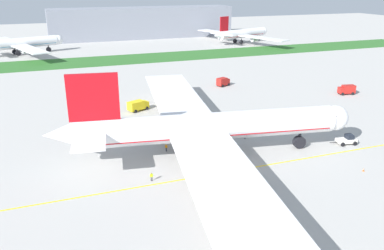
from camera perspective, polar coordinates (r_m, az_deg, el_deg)
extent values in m
plane|color=#ADAAA5|center=(76.48, 5.66, -5.52)|extent=(600.00, 600.00, 0.00)
cube|color=yellow|center=(74.16, 6.63, -6.40)|extent=(280.00, 0.36, 0.01)
cube|color=#2D6628|center=(181.22, -10.30, 9.16)|extent=(320.00, 24.00, 0.10)
cylinder|color=white|center=(77.40, 2.43, -0.22)|extent=(51.00, 13.39, 5.43)
cube|color=#B20C14|center=(77.73, 2.42, -0.87)|extent=(48.93, 12.64, 0.65)
sphere|color=white|center=(87.45, 19.82, 0.97)|extent=(5.16, 5.16, 5.16)
cone|color=white|center=(76.01, -18.43, -1.32)|extent=(6.62, 5.50, 4.61)
cube|color=#B20C14|center=(73.35, -13.95, 3.86)|extent=(9.11, 1.98, 8.68)
cube|color=white|center=(80.42, -14.17, 0.57)|extent=(6.89, 9.46, 0.38)
cube|color=white|center=(70.25, -14.50, -2.29)|extent=(6.89, 9.46, 0.38)
cube|color=white|center=(101.05, -2.38, 4.20)|extent=(18.26, 46.90, 0.43)
cube|color=white|center=(54.67, 6.16, -10.12)|extent=(18.26, 46.90, 0.43)
cylinder|color=#B7BABF|center=(92.07, -0.43, 1.58)|extent=(5.56, 3.76, 2.98)
cylinder|color=black|center=(92.56, 1.14, 1.68)|extent=(0.94, 3.17, 3.13)
cylinder|color=#B7BABF|center=(64.50, 4.71, -6.79)|extent=(5.56, 3.76, 2.98)
cylinder|color=black|center=(65.20, 6.91, -6.57)|extent=(0.94, 3.17, 3.13)
cylinder|color=black|center=(85.13, 15.13, -1.72)|extent=(0.57, 0.57, 2.10)
cylinder|color=black|center=(85.51, 15.07, -2.38)|extent=(2.73, 1.55, 2.58)
cylinder|color=black|center=(80.56, -0.89, -2.24)|extent=(0.57, 0.57, 2.10)
cylinder|color=black|center=(80.97, -0.89, -2.93)|extent=(2.73, 1.55, 2.58)
cylinder|color=black|center=(75.40, -0.11, -3.84)|extent=(0.57, 0.57, 2.10)
cylinder|color=black|center=(75.83, -0.11, -4.57)|extent=(2.73, 1.55, 2.58)
cube|color=black|center=(86.84, 19.41, 1.36)|extent=(2.52, 4.32, 0.98)
sphere|color=black|center=(77.78, -11.99, -0.16)|extent=(0.38, 0.38, 0.38)
sphere|color=black|center=(77.81, -8.45, 0.07)|extent=(0.38, 0.38, 0.38)
sphere|color=black|center=(78.14, -4.92, 0.30)|extent=(0.38, 0.38, 0.38)
sphere|color=black|center=(78.76, -1.43, 0.53)|extent=(0.38, 0.38, 0.38)
sphere|color=black|center=(79.67, 1.99, 0.76)|extent=(0.38, 0.38, 0.38)
sphere|color=black|center=(80.86, 5.32, 0.97)|extent=(0.38, 0.38, 0.38)
sphere|color=black|center=(82.32, 8.55, 1.18)|extent=(0.38, 0.38, 0.38)
sphere|color=black|center=(84.03, 11.65, 1.37)|extent=(0.38, 0.38, 0.38)
sphere|color=black|center=(85.97, 14.62, 1.55)|extent=(0.38, 0.38, 0.38)
cube|color=white|center=(90.82, 21.18, -2.06)|extent=(4.32, 2.74, 0.77)
cube|color=black|center=(90.85, 21.57, -1.54)|extent=(1.69, 1.82, 0.90)
cylinder|color=black|center=(89.42, 19.57, -2.36)|extent=(1.80, 0.40, 0.12)
cylinder|color=black|center=(89.40, 20.73, -2.61)|extent=(0.94, 0.49, 0.90)
cylinder|color=black|center=(91.06, 20.05, -2.12)|extent=(0.94, 0.49, 0.90)
cylinder|color=black|center=(90.89, 22.25, -2.45)|extent=(0.94, 0.49, 0.90)
cylinder|color=black|center=(92.52, 21.55, -1.97)|extent=(0.94, 0.49, 0.90)
cylinder|color=black|center=(70.08, -5.72, -7.65)|extent=(0.11, 0.11, 0.79)
cylinder|color=#BFE519|center=(69.82, -5.63, -7.17)|extent=(0.09, 0.09, 0.50)
cylinder|color=black|center=(70.04, -5.87, -7.67)|extent=(0.11, 0.11, 0.79)
cylinder|color=#BFE519|center=(69.72, -6.00, -7.22)|extent=(0.09, 0.09, 0.50)
cube|color=#BFE519|center=(69.75, -5.81, -7.17)|extent=(0.41, 0.23, 0.56)
sphere|color=#8C6647|center=(69.57, -5.83, -6.88)|extent=(0.21, 0.21, 0.21)
cylinder|color=black|center=(88.33, 7.61, -1.71)|extent=(0.13, 0.13, 0.88)
cylinder|color=#BFE519|center=(87.94, 7.67, -1.31)|extent=(0.10, 0.10, 0.56)
cylinder|color=black|center=(88.51, 7.55, -1.67)|extent=(0.13, 0.13, 0.88)
cylinder|color=#BFE519|center=(88.38, 7.53, -1.20)|extent=(0.10, 0.10, 0.56)
cube|color=#BFE519|center=(88.15, 7.60, -1.24)|extent=(0.28, 0.48, 0.62)
sphere|color=brown|center=(87.99, 7.62, -0.97)|extent=(0.24, 0.24, 0.24)
cylinder|color=black|center=(81.48, -3.75, -3.50)|extent=(0.12, 0.12, 0.82)
cylinder|color=orange|center=(81.31, -3.84, -3.04)|extent=(0.10, 0.10, 0.52)
cylinder|color=black|center=(81.37, -3.65, -3.53)|extent=(0.12, 0.12, 0.82)
cylinder|color=orange|center=(81.02, -3.58, -3.12)|extent=(0.10, 0.10, 0.52)
cube|color=orange|center=(81.15, -3.71, -3.06)|extent=(0.43, 0.49, 0.58)
sphere|color=tan|center=(80.99, -3.71, -2.79)|extent=(0.22, 0.22, 0.22)
cube|color=#F2590C|center=(79.67, 23.29, -6.06)|extent=(0.36, 0.36, 0.03)
cone|color=#F2590C|center=(79.55, 23.32, -5.87)|extent=(0.28, 0.28, 0.55)
cylinder|color=white|center=(79.54, 23.32, -5.86)|extent=(0.17, 0.17, 0.06)
cube|color=#B21E19|center=(132.24, 4.32, 6.22)|extent=(3.88, 3.32, 2.33)
cube|color=#B21E19|center=(133.81, 4.93, 6.24)|extent=(2.00, 2.47, 1.79)
cube|color=#263347|center=(134.15, 5.10, 6.43)|extent=(0.80, 1.76, 0.79)
cylinder|color=black|center=(134.75, 4.56, 5.96)|extent=(0.95, 0.62, 0.90)
cylinder|color=black|center=(133.30, 5.27, 5.78)|extent=(0.95, 0.62, 0.90)
cylinder|color=black|center=(132.67, 3.71, 5.76)|extent=(0.95, 0.62, 0.90)
cylinder|color=black|center=(131.20, 4.42, 5.58)|extent=(0.95, 0.62, 0.90)
cube|color=#B21E19|center=(131.37, 21.46, 4.81)|extent=(4.06, 2.81, 2.39)
cube|color=#B21E19|center=(130.22, 20.54, 4.67)|extent=(1.80, 2.32, 1.84)
cube|color=#263347|center=(129.80, 20.31, 4.83)|extent=(0.41, 1.82, 0.81)
cylinder|color=black|center=(129.54, 20.73, 4.15)|extent=(0.94, 0.46, 0.90)
cylinder|color=black|center=(131.35, 20.26, 4.42)|extent=(0.94, 0.46, 0.90)
cylinder|color=black|center=(131.25, 21.98, 4.19)|extent=(0.94, 0.46, 0.90)
cylinder|color=black|center=(133.04, 21.51, 4.44)|extent=(0.94, 0.46, 0.90)
cube|color=yellow|center=(107.10, -8.00, 2.79)|extent=(4.88, 3.90, 2.26)
cube|color=yellow|center=(108.73, -6.84, 2.96)|extent=(2.45, 2.76, 1.74)
cube|color=#263347|center=(109.08, -6.52, 3.22)|extent=(0.88, 1.86, 0.77)
cylinder|color=black|center=(109.90, -7.20, 2.65)|extent=(0.94, 0.64, 0.90)
cylinder|color=black|center=(108.09, -6.43, 2.39)|extent=(0.94, 0.64, 0.90)
cylinder|color=black|center=(107.77, -8.81, 2.22)|extent=(0.94, 0.64, 0.90)
cylinder|color=black|center=(105.92, -8.06, 1.95)|extent=(0.94, 0.64, 0.90)
cylinder|color=white|center=(207.51, -23.26, 10.72)|extent=(33.14, 15.35, 4.77)
cube|color=#0C6B9E|center=(207.62, -23.23, 10.49)|extent=(31.76, 14.55, 0.57)
sphere|color=white|center=(213.20, -18.58, 11.48)|extent=(4.53, 4.53, 4.53)
cube|color=white|center=(223.81, -24.99, 10.88)|extent=(16.70, 30.82, 0.38)
cube|color=white|center=(190.60, -22.16, 10.00)|extent=(16.70, 30.82, 0.38)
cylinder|color=#B7BABF|center=(217.77, -24.20, 10.40)|extent=(5.14, 3.95, 2.62)
cylinder|color=black|center=(218.37, -23.62, 10.50)|extent=(1.27, 2.73, 2.76)
cylinder|color=#B7BABF|center=(197.50, -22.45, 9.83)|extent=(5.14, 3.95, 2.62)
cylinder|color=black|center=(198.16, -21.82, 9.94)|extent=(1.27, 2.73, 2.76)
cylinder|color=black|center=(211.83, -19.84, 10.39)|extent=(0.50, 0.50, 1.85)
cylinder|color=black|center=(211.97, -19.81, 10.14)|extent=(2.47, 1.70, 2.27)
cylinder|color=black|center=(209.64, -24.05, 9.76)|extent=(0.50, 0.50, 1.85)
cylinder|color=black|center=(209.78, -24.01, 9.52)|extent=(2.47, 1.70, 2.27)
cylinder|color=black|center=(204.86, -23.65, 9.62)|extent=(0.50, 0.50, 1.85)
cylinder|color=black|center=(205.00, -23.61, 9.37)|extent=(2.47, 1.70, 2.27)
cylinder|color=white|center=(229.54, 7.13, 12.85)|extent=(32.42, 15.16, 4.71)
cube|color=#B20C14|center=(229.64, 7.12, 12.64)|extent=(31.06, 14.37, 0.57)
sphere|color=white|center=(242.54, 10.09, 13.07)|extent=(4.48, 4.48, 4.48)
cone|color=white|center=(216.59, 3.67, 12.64)|extent=(6.21, 5.48, 4.01)
cube|color=#B20C14|center=(219.19, 4.64, 14.22)|extent=(5.71, 2.37, 7.54)
cube|color=white|center=(222.73, 3.61, 12.93)|extent=(5.87, 8.30, 0.33)
cube|color=white|center=(215.98, 5.35, 12.67)|extent=(5.87, 8.30, 0.33)
cube|color=white|center=(240.48, 3.84, 13.12)|extent=(16.43, 30.14, 0.38)
cube|color=white|center=(217.06, 10.14, 12.14)|extent=(16.43, 30.14, 0.38)
cylinder|color=#B7BABF|center=(236.59, 5.13, 12.63)|extent=(5.08, 3.91, 2.59)
cylinder|color=black|center=(238.15, 5.52, 12.67)|extent=(1.26, 2.70, 2.72)
cylinder|color=#B7BABF|center=(222.29, 8.97, 12.01)|extent=(5.08, 3.91, 2.59)
cylinder|color=black|center=(223.96, 9.36, 12.05)|extent=(1.26, 2.70, 2.72)
cylinder|color=black|center=(239.03, 9.20, 12.23)|extent=(0.49, 0.49, 1.83)
cylinder|color=black|center=(239.14, 9.19, 12.01)|extent=(2.44, 1.68, 2.24)
cylinder|color=black|center=(229.79, 6.18, 12.07)|extent=(0.49, 0.49, 1.83)
cylinder|color=black|center=(229.91, 6.17, 11.84)|extent=(2.44, 1.68, 2.24)
cylinder|color=black|center=(226.38, 7.09, 11.92)|extent=(0.49, 0.49, 1.83)
cylinder|color=black|center=(226.51, 7.08, 11.69)|extent=(2.44, 1.68, 2.24)
cube|color=gray|center=(252.85, -7.10, 14.33)|extent=(110.29, 20.00, 18.00)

